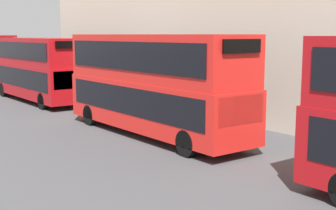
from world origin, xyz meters
The scene contains 3 objects.
bus_second_in_queue centered at (1.60, 19.49, 2.43)m, with size 2.59×10.75×4.42m.
bus_third_in_queue centered at (1.60, 32.99, 2.32)m, with size 2.59×10.54×4.19m.
pedestrian centered at (4.17, 46.01, 0.85)m, with size 0.36×0.36×1.82m.
Camera 1 is at (-10.00, 2.83, 4.41)m, focal length 50.00 mm.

